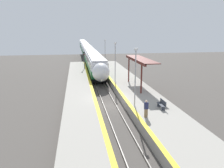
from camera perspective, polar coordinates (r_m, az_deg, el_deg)
ground_plane at (r=26.13m, az=-0.61°, el=-5.68°), size 120.00×120.00×0.00m
rail_left at (r=26.01m, az=-2.18°, el=-5.61°), size 0.08×90.00×0.15m
rail_right at (r=26.21m, az=0.96°, el=-5.44°), size 0.08×90.00×0.15m
train at (r=79.30m, az=-6.72°, el=8.98°), size 2.86×94.38×4.01m
platform_right at (r=26.85m, az=7.93°, el=-4.20°), size 4.92×64.00×0.97m
platform_left at (r=25.70m, az=-8.16°, el=-5.02°), size 3.69×64.00×0.97m
platform_bench at (r=22.85m, az=12.92°, el=-5.13°), size 0.44×1.53×0.89m
person_waiting at (r=20.19m, az=8.91°, el=-6.33°), size 0.36×0.22×1.64m
railway_signal at (r=45.63m, az=-7.27°, el=6.13°), size 0.28×0.28×4.52m
lamppost_near at (r=22.44m, az=6.12°, el=2.60°), size 0.36×0.20×6.04m
lamppost_mid at (r=33.70m, az=0.83°, el=6.38°), size 0.36×0.20×6.04m
lamppost_far at (r=45.17m, az=-1.81°, el=8.24°), size 0.36×0.20×6.04m
station_canopy at (r=30.56m, az=6.99°, el=6.05°), size 2.02×9.67×3.99m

